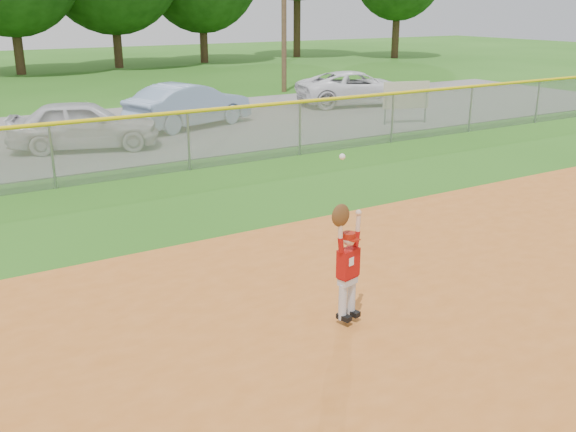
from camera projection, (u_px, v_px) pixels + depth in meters
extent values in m
plane|color=#286216|center=(492.00, 332.00, 8.35)|extent=(120.00, 120.00, 0.00)
cube|color=slate|center=(119.00, 132.00, 21.34)|extent=(44.00, 10.00, 0.03)
imported|color=silver|center=(84.00, 125.00, 18.52)|extent=(4.52, 2.91, 1.43)
imported|color=#809BBF|center=(189.00, 105.00, 21.89)|extent=(4.79, 2.91, 1.49)
imported|color=white|center=(357.00, 88.00, 26.74)|extent=(5.38, 3.41, 1.38)
cylinder|color=gray|center=(385.00, 109.00, 22.35)|extent=(0.06, 0.06, 1.13)
cylinder|color=gray|center=(425.00, 108.00, 22.66)|extent=(0.06, 0.06, 1.13)
cube|color=beige|center=(406.00, 95.00, 22.36)|extent=(1.62, 0.58, 0.94)
cube|color=gray|center=(189.00, 141.00, 16.23)|extent=(40.00, 0.03, 1.50)
cylinder|color=yellow|center=(187.00, 112.00, 16.00)|extent=(40.00, 0.10, 0.10)
cylinder|color=gray|center=(52.00, 157.00, 14.60)|extent=(0.06, 0.06, 1.50)
cylinder|color=gray|center=(189.00, 141.00, 16.23)|extent=(0.06, 0.06, 1.50)
cylinder|color=gray|center=(300.00, 129.00, 17.87)|extent=(0.06, 0.06, 1.50)
cylinder|color=gray|center=(392.00, 118.00, 19.51)|extent=(0.06, 0.06, 1.50)
cylinder|color=gray|center=(470.00, 109.00, 21.15)|extent=(0.06, 0.06, 1.50)
cylinder|color=gray|center=(537.00, 102.00, 22.79)|extent=(0.06, 0.06, 1.50)
cylinder|color=#422D1C|center=(17.00, 35.00, 38.04)|extent=(0.56, 0.56, 4.64)
cylinder|color=#422D1C|center=(116.00, 30.00, 42.11)|extent=(0.56, 0.56, 4.89)
cylinder|color=#422D1C|center=(203.00, 28.00, 45.88)|extent=(0.56, 0.56, 4.78)
cylinder|color=#422D1C|center=(297.00, 18.00, 50.62)|extent=(0.56, 0.56, 5.99)
cylinder|color=#422D1C|center=(396.00, 27.00, 49.93)|extent=(0.56, 0.56, 4.69)
cylinder|color=silver|center=(343.00, 302.00, 8.37)|extent=(0.13, 0.13, 0.50)
cylinder|color=silver|center=(351.00, 298.00, 8.49)|extent=(0.13, 0.13, 0.50)
cube|color=black|center=(344.00, 317.00, 8.42)|extent=(0.15, 0.22, 0.07)
cube|color=black|center=(353.00, 313.00, 8.54)|extent=(0.15, 0.22, 0.07)
cube|color=silver|center=(348.00, 280.00, 8.34)|extent=(0.28, 0.20, 0.10)
cube|color=maroon|center=(348.00, 276.00, 8.32)|extent=(0.30, 0.21, 0.04)
cube|color=#9E0E0B|center=(348.00, 263.00, 8.26)|extent=(0.33, 0.23, 0.38)
cube|color=white|center=(351.00, 262.00, 8.16)|extent=(0.09, 0.03, 0.11)
sphere|color=beige|center=(349.00, 239.00, 8.16)|extent=(0.21, 0.21, 0.17)
cylinder|color=maroon|center=(349.00, 236.00, 8.15)|extent=(0.21, 0.21, 0.08)
cube|color=maroon|center=(354.00, 240.00, 8.10)|extent=(0.15, 0.13, 0.02)
cylinder|color=#9E0E0B|center=(341.00, 245.00, 8.06)|extent=(0.11, 0.09, 0.21)
cylinder|color=beige|center=(340.00, 230.00, 7.99)|extent=(0.09, 0.08, 0.22)
ellipsoid|color=#4C2D14|center=(341.00, 215.00, 7.93)|extent=(0.28, 0.18, 0.30)
sphere|color=white|center=(342.00, 157.00, 7.69)|extent=(0.09, 0.09, 0.08)
cylinder|color=#9E0E0B|center=(357.00, 239.00, 8.28)|extent=(0.11, 0.09, 0.21)
cylinder|color=beige|center=(358.00, 223.00, 8.23)|extent=(0.09, 0.08, 0.22)
sphere|color=beige|center=(359.00, 213.00, 8.18)|extent=(0.10, 0.10, 0.08)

